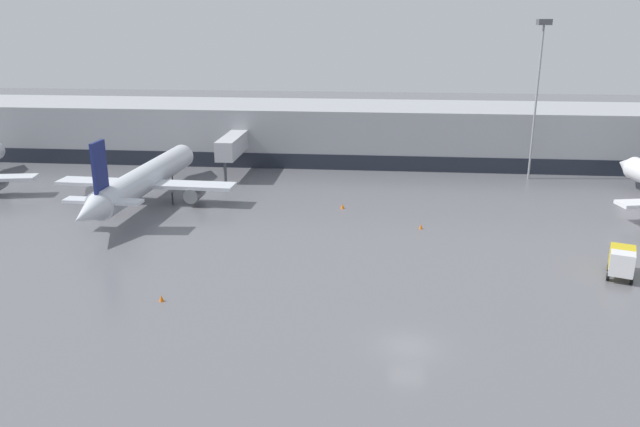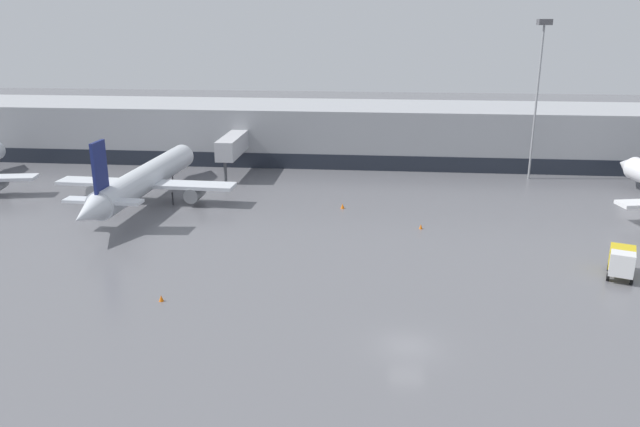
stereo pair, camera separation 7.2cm
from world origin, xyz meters
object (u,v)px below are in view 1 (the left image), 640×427
object	(u,v)px
apron_light_mast_5	(540,58)
traffic_cone_4	(421,226)
service_truck_0	(622,260)
parked_jet_2	(145,179)
traffic_cone_0	(161,298)
traffic_cone_3	(342,206)

from	to	relation	value
apron_light_mast_5	traffic_cone_4	bearing A→B (deg)	-124.77
service_truck_0	traffic_cone_4	distance (m)	21.17
parked_jet_2	traffic_cone_0	distance (m)	30.77
parked_jet_2	traffic_cone_4	bearing A→B (deg)	-99.47
service_truck_0	traffic_cone_4	world-z (taller)	service_truck_0
traffic_cone_3	apron_light_mast_5	world-z (taller)	apron_light_mast_5
parked_jet_2	traffic_cone_3	xyz separation A→B (m)	(25.27, -0.31, -2.73)
traffic_cone_4	apron_light_mast_5	world-z (taller)	apron_light_mast_5
traffic_cone_3	traffic_cone_4	xyz separation A→B (m)	(9.27, -6.95, -0.02)
apron_light_mast_5	traffic_cone_3	bearing A→B (deg)	-146.17
traffic_cone_3	traffic_cone_4	distance (m)	11.58
parked_jet_2	traffic_cone_0	xyz separation A→B (m)	(11.80, -28.28, -2.76)
parked_jet_2	apron_light_mast_5	world-z (taller)	apron_light_mast_5
parked_jet_2	service_truck_0	distance (m)	55.41
parked_jet_2	traffic_cone_3	distance (m)	25.42
traffic_cone_0	traffic_cone_4	bearing A→B (deg)	42.76
traffic_cone_0	traffic_cone_3	distance (m)	31.05
traffic_cone_3	parked_jet_2	bearing A→B (deg)	179.30
service_truck_0	traffic_cone_0	size ratio (longest dim) A/B	8.32
parked_jet_2	apron_light_mast_5	size ratio (longest dim) A/B	1.56
parked_jet_2	traffic_cone_4	size ratio (longest dim) A/B	63.39
traffic_cone_3	apron_light_mast_5	distance (m)	35.98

